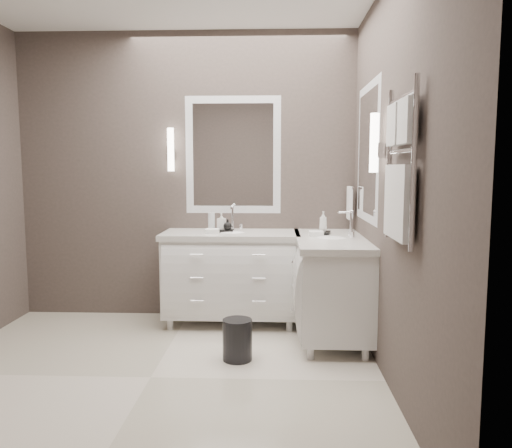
{
  "coord_description": "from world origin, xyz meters",
  "views": [
    {
      "loc": [
        0.85,
        -3.25,
        1.43
      ],
      "look_at": [
        0.7,
        0.7,
        0.98
      ],
      "focal_mm": 35.0,
      "sensor_mm": 36.0,
      "label": 1
    }
  ],
  "objects_px": {
    "towel_ladder": "(399,175)",
    "waste_bin": "(237,340)",
    "vanity_back": "(231,272)",
    "vanity_right": "(331,280)"
  },
  "relations": [
    {
      "from": "towel_ladder",
      "to": "waste_bin",
      "type": "xyz_separation_m",
      "value": [
        -0.98,
        0.74,
        -1.24
      ]
    },
    {
      "from": "vanity_back",
      "to": "vanity_right",
      "type": "relative_size",
      "value": 1.0
    },
    {
      "from": "vanity_right",
      "to": "towel_ladder",
      "type": "xyz_separation_m",
      "value": [
        0.23,
        -1.3,
        0.91
      ]
    },
    {
      "from": "vanity_right",
      "to": "waste_bin",
      "type": "height_order",
      "value": "vanity_right"
    },
    {
      "from": "vanity_back",
      "to": "vanity_right",
      "type": "height_order",
      "value": "same"
    },
    {
      "from": "vanity_right",
      "to": "towel_ladder",
      "type": "bearing_deg",
      "value": -80.16
    },
    {
      "from": "waste_bin",
      "to": "vanity_right",
      "type": "bearing_deg",
      "value": 36.59
    },
    {
      "from": "vanity_back",
      "to": "towel_ladder",
      "type": "distance_m",
      "value": 2.16
    },
    {
      "from": "vanity_back",
      "to": "waste_bin",
      "type": "bearing_deg",
      "value": -82.16
    },
    {
      "from": "vanity_back",
      "to": "towel_ladder",
      "type": "height_order",
      "value": "towel_ladder"
    }
  ]
}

